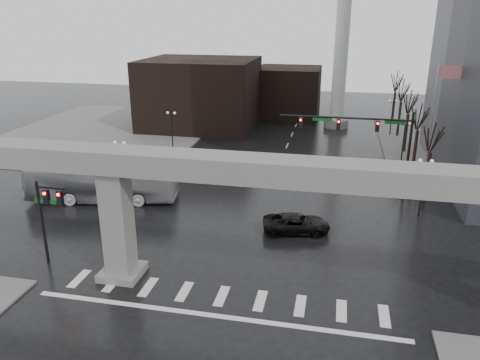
{
  "coord_description": "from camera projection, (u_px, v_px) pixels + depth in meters",
  "views": [
    {
      "loc": [
        6.19,
        -24.76,
        16.4
      ],
      "look_at": [
        -0.67,
        7.56,
        4.5
      ],
      "focal_mm": 35.0,
      "sensor_mm": 36.0,
      "label": 1
    }
  ],
  "objects": [
    {
      "name": "lamp_right_0",
      "position": [
        424.0,
        178.0,
        38.63
      ],
      "size": [
        1.22,
        0.32,
        5.11
      ],
      "color": "black",
      "rests_on": "ground"
    },
    {
      "name": "signal_left_pole",
      "position": [
        48.0,
        209.0,
        31.03
      ],
      "size": [
        2.3,
        0.3,
        6.0
      ],
      "color": "black",
      "rests_on": "ground"
    },
    {
      "name": "tree_right_4",
      "position": [
        394.0,
        104.0,
        71.72
      ],
      "size": [
        1.12,
        1.69,
        8.19
      ],
      "color": "black",
      "rests_on": "ground"
    },
    {
      "name": "lamp_left_0",
      "position": [
        121.0,
        158.0,
        43.9
      ],
      "size": [
        1.22,
        0.32,
        5.11
      ],
      "color": "black",
      "rests_on": "ground"
    },
    {
      "name": "elevated_guideway",
      "position": [
        246.0,
        187.0,
        26.98
      ],
      "size": [
        48.0,
        2.6,
        8.7
      ],
      "color": "gray",
      "rests_on": "ground"
    },
    {
      "name": "tree_right_1",
      "position": [
        416.0,
        147.0,
        49.7
      ],
      "size": [
        1.09,
        1.61,
        7.67
      ],
      "color": "black",
      "rests_on": "ground"
    },
    {
      "name": "building_far_mid",
      "position": [
        288.0,
        92.0,
        76.45
      ],
      "size": [
        10.0,
        10.0,
        8.0
      ],
      "primitive_type": "cube",
      "color": "black",
      "rests_on": "ground"
    },
    {
      "name": "signal_mast_arm",
      "position": [
        368.0,
        134.0,
        43.13
      ],
      "size": [
        12.12,
        0.43,
        8.0
      ],
      "color": "black",
      "rests_on": "ground"
    },
    {
      "name": "lamp_right_1",
      "position": [
        404.0,
        136.0,
        51.51
      ],
      "size": [
        1.22,
        0.32,
        5.11
      ],
      "color": "black",
      "rests_on": "ground"
    },
    {
      "name": "flagpole_assembly",
      "position": [
        436.0,
        111.0,
        44.27
      ],
      "size": [
        2.06,
        0.12,
        12.0
      ],
      "color": "silver",
      "rests_on": "ground"
    },
    {
      "name": "lamp_right_2",
      "position": [
        392.0,
        112.0,
        64.4
      ],
      "size": [
        1.22,
        0.32,
        5.11
      ],
      "color": "black",
      "rests_on": "ground"
    },
    {
      "name": "lamp_left_1",
      "position": [
        172.0,
        125.0,
        56.79
      ],
      "size": [
        1.22,
        0.32,
        5.11
      ],
      "color": "black",
      "rests_on": "ground"
    },
    {
      "name": "smokestack",
      "position": [
        342.0,
        35.0,
        66.2
      ],
      "size": [
        3.6,
        3.6,
        30.0
      ],
      "color": "silver",
      "rests_on": "ground"
    },
    {
      "name": "tree_right_3",
      "position": [
        400.0,
        115.0,
        64.38
      ],
      "size": [
        1.11,
        1.66,
        8.02
      ],
      "color": "black",
      "rests_on": "ground"
    },
    {
      "name": "city_bus",
      "position": [
        102.0,
        181.0,
        42.62
      ],
      "size": [
        13.87,
        5.52,
        3.77
      ],
      "primitive_type": "imported",
      "rotation": [
        0.0,
        0.0,
        1.75
      ],
      "color": "#96979B",
      "rests_on": "ground"
    },
    {
      "name": "tree_right_0",
      "position": [
        428.0,
        171.0,
        42.35
      ],
      "size": [
        1.09,
        1.58,
        7.5
      ],
      "color": "black",
      "rests_on": "ground"
    },
    {
      "name": "far_car",
      "position": [
        219.0,
        162.0,
        51.91
      ],
      "size": [
        1.65,
        3.99,
        1.35
      ],
      "primitive_type": "imported",
      "rotation": [
        0.0,
        0.0,
        -0.01
      ],
      "color": "black",
      "rests_on": "ground"
    },
    {
      "name": "tree_right_2",
      "position": [
        407.0,
        129.0,
        57.04
      ],
      "size": [
        1.1,
        1.63,
        7.85
      ],
      "color": "black",
      "rests_on": "ground"
    },
    {
      "name": "pickup_truck",
      "position": [
        296.0,
        224.0,
        36.73
      ],
      "size": [
        5.63,
        3.42,
        1.46
      ],
      "primitive_type": "imported",
      "rotation": [
        0.0,
        0.0,
        1.77
      ],
      "color": "black",
      "rests_on": "ground"
    },
    {
      "name": "ground",
      "position": [
        226.0,
        287.0,
        29.56
      ],
      "size": [
        160.0,
        160.0,
        0.0
      ],
      "primitive_type": "plane",
      "color": "black",
      "rests_on": "ground"
    },
    {
      "name": "lamp_left_2",
      "position": [
        204.0,
        104.0,
        69.67
      ],
      "size": [
        1.22,
        0.32,
        5.11
      ],
      "color": "black",
      "rests_on": "ground"
    },
    {
      "name": "sidewalk_nw",
      "position": [
        110.0,
        131.0,
        67.74
      ],
      "size": [
        28.0,
        36.0,
        0.15
      ],
      "primitive_type": "cube",
      "color": "slate",
      "rests_on": "ground"
    },
    {
      "name": "building_far_left",
      "position": [
        200.0,
        94.0,
        69.25
      ],
      "size": [
        16.0,
        14.0,
        10.0
      ],
      "primitive_type": "cube",
      "color": "black",
      "rests_on": "ground"
    }
  ]
}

